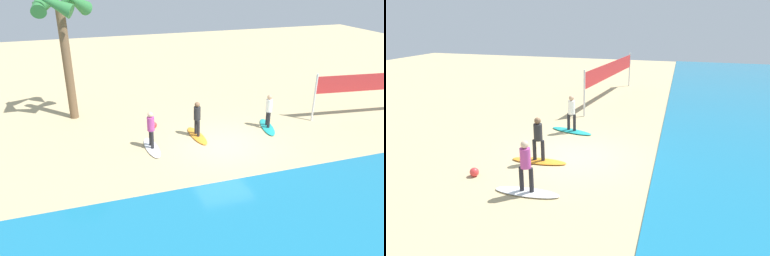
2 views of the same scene
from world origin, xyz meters
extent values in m
plane|color=tan|center=(0.00, 0.00, 0.00)|extent=(60.00, 60.00, 0.00)
ellipsoid|color=teal|center=(-2.79, -1.04, 0.04)|extent=(1.08, 2.17, 0.09)
cylinder|color=#232328|center=(-2.75, -0.88, 0.48)|extent=(0.14, 0.14, 0.78)
cylinder|color=#232328|center=(-2.84, -1.19, 0.48)|extent=(0.14, 0.14, 0.78)
cylinder|color=white|center=(-2.79, -1.04, 1.18)|extent=(0.32, 0.32, 0.62)
sphere|color=tan|center=(-2.79, -1.04, 1.61)|extent=(0.24, 0.24, 0.24)
ellipsoid|color=orange|center=(0.87, -1.15, 0.04)|extent=(0.67, 2.13, 0.09)
cylinder|color=#232328|center=(0.86, -0.99, 0.48)|extent=(0.14, 0.14, 0.78)
cylinder|color=#232328|center=(0.88, -1.31, 0.48)|extent=(0.14, 0.14, 0.78)
cylinder|color=#262628|center=(0.87, -1.15, 1.18)|extent=(0.32, 0.32, 0.62)
sphere|color=brown|center=(0.87, -1.15, 1.61)|extent=(0.24, 0.24, 0.24)
ellipsoid|color=white|center=(3.17, -0.58, 0.04)|extent=(0.63, 2.12, 0.09)
cylinder|color=#232328|center=(3.16, -0.42, 0.48)|extent=(0.14, 0.14, 0.78)
cylinder|color=#232328|center=(3.17, -0.74, 0.48)|extent=(0.14, 0.14, 0.78)
cylinder|color=#B74293|center=(3.17, -0.58, 1.18)|extent=(0.32, 0.32, 0.62)
sphere|color=beige|center=(3.17, -0.58, 1.61)|extent=(0.24, 0.24, 0.24)
cylinder|color=silver|center=(-5.45, -1.17, 1.25)|extent=(0.10, 0.10, 2.50)
cylinder|color=brown|center=(6.30, -5.44, 2.82)|extent=(0.44, 0.44, 5.65)
cone|color=#2D7538|center=(7.20, -5.44, 5.90)|extent=(0.70, 1.93, 1.40)
cone|color=#2D7538|center=(6.58, -4.59, 5.90)|extent=(2.05, 1.26, 1.40)
cone|color=#2D7538|center=(5.57, -4.91, 5.90)|extent=(1.70, 1.97, 1.40)
cone|color=#2D7538|center=(5.57, -5.97, 5.90)|extent=(1.70, 1.97, 1.40)
cone|color=#2D7538|center=(6.58, -6.30, 5.90)|extent=(2.05, 1.26, 1.40)
sphere|color=#E53838|center=(2.58, -2.79, 0.15)|extent=(0.31, 0.31, 0.31)
camera|label=1|loc=(5.97, 13.76, 7.37)|focal=34.37mm
camera|label=2|loc=(11.78, 3.61, 5.25)|focal=32.40mm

